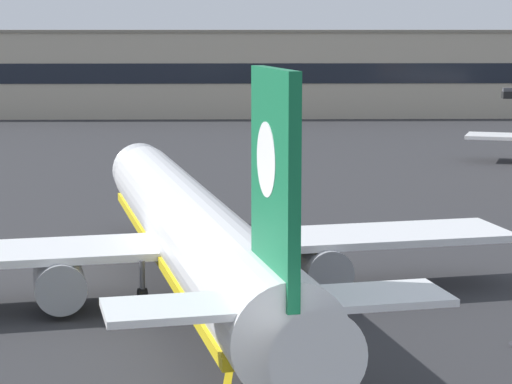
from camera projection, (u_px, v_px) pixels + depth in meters
The scene contains 3 objects.
taxiway_centreline at pixel (252, 239), 62.82m from camera, with size 0.30×180.00×0.01m, color yellow.
airliner_foreground at pixel (192, 233), 47.92m from camera, with size 32.30×41.17×11.65m.
terminal_building at pixel (229, 73), 148.76m from camera, with size 166.60×12.40×12.45m.
Camera 1 is at (-1.15, -31.54, 12.92)m, focal length 71.83 mm.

